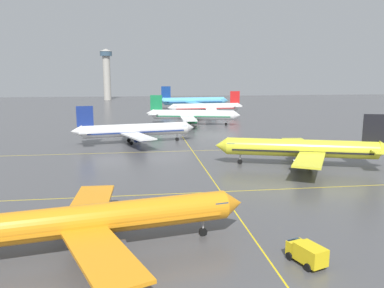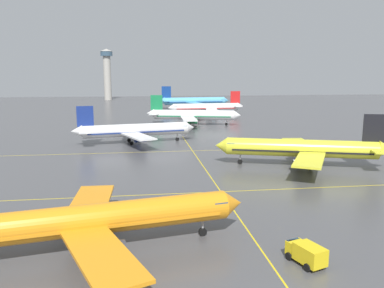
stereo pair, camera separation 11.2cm
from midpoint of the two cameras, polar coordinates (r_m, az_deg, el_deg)
name	(u,v)px [view 2 (the right image)]	position (r m, az deg, el deg)	size (l,w,h in m)	color
airliner_front_gate	(99,219)	(42.28, -13.63, -10.83)	(32.60, 27.75, 10.16)	orange
airliner_second_row	(303,148)	(80.38, 16.21, -0.65)	(34.35, 29.35, 10.91)	yellow
airliner_third_row	(135,130)	(104.58, -8.50, 2.05)	(33.39, 28.44, 10.41)	white
airliner_far_left_stand	(192,115)	(140.67, 0.09, 4.35)	(34.56, 29.41, 10.86)	white
airliner_far_right_stand	(207,107)	(172.83, 2.23, 5.47)	(34.83, 30.01, 10.83)	white
airliner_distant_taxiway	(194,101)	(206.80, 0.27, 6.41)	(38.91, 33.43, 12.09)	#5BB7E5
taxiway_markings	(221,192)	(61.81, 4.37, -7.10)	(139.37, 110.01, 0.01)	yellow
service_truck_red_van	(306,253)	(40.89, 16.68, -15.24)	(3.19, 4.48, 2.10)	yellow
control_tower	(107,70)	(283.85, -12.53, 10.66)	(8.82, 8.82, 35.94)	#ADA89E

